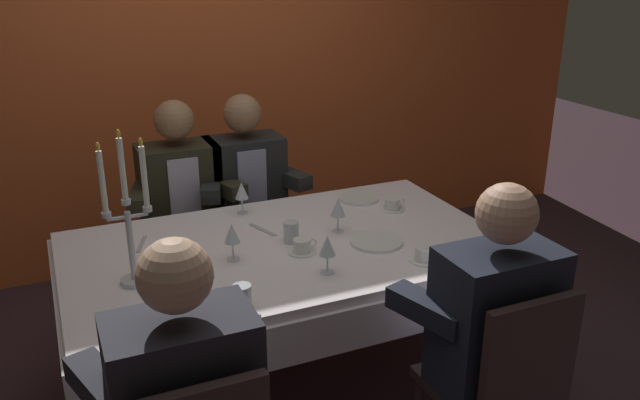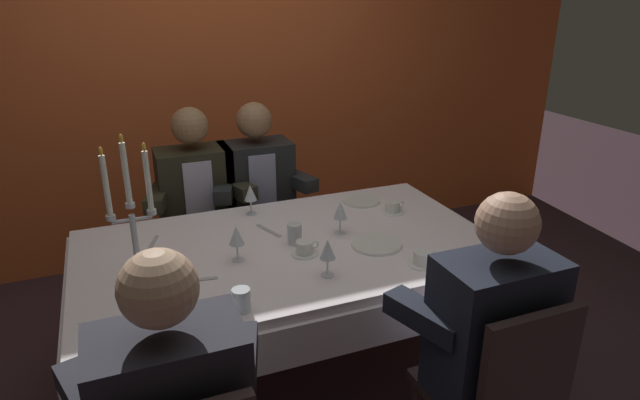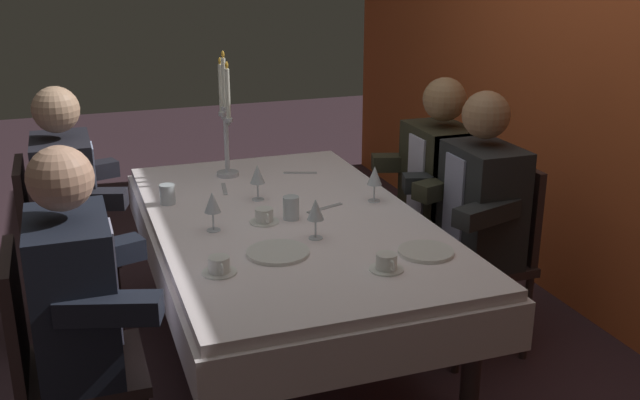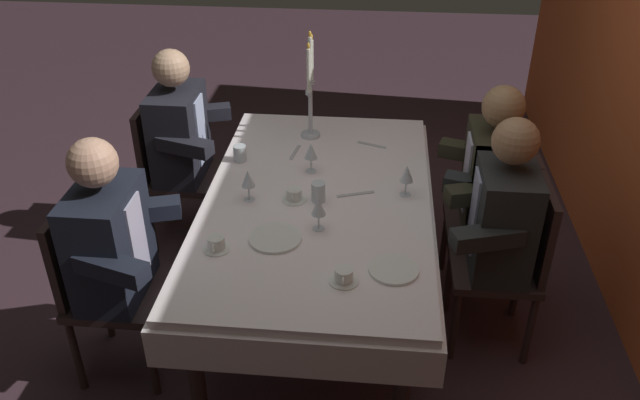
% 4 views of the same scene
% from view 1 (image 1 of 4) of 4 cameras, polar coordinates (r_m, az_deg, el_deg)
% --- Properties ---
extents(ground_plane, '(12.00, 12.00, 0.00)m').
position_cam_1_polar(ground_plane, '(3.26, -2.82, -15.79)').
color(ground_plane, '#3E2931').
extents(back_wall, '(6.00, 0.12, 2.70)m').
position_cam_1_polar(back_wall, '(4.26, -11.39, 12.36)').
color(back_wall, '#DF602E').
rests_on(back_wall, ground_plane).
extents(dining_table, '(1.94, 1.14, 0.74)m').
position_cam_1_polar(dining_table, '(2.94, -3.03, -5.99)').
color(dining_table, white).
rests_on(dining_table, ground_plane).
extents(candelabra, '(0.19, 0.11, 0.62)m').
position_cam_1_polar(candelabra, '(2.55, -16.51, -1.88)').
color(candelabra, silver).
rests_on(candelabra, dining_table).
extents(dinner_plate_0, '(0.24, 0.24, 0.01)m').
position_cam_1_polar(dinner_plate_0, '(2.90, 4.96, -3.64)').
color(dinner_plate_0, white).
rests_on(dinner_plate_0, dining_table).
extents(dinner_plate_1, '(0.21, 0.21, 0.01)m').
position_cam_1_polar(dinner_plate_1, '(3.41, 3.41, 0.17)').
color(dinner_plate_1, white).
rests_on(dinner_plate_1, dining_table).
extents(wine_glass_0, '(0.07, 0.07, 0.16)m').
position_cam_1_polar(wine_glass_0, '(2.97, 1.61, -0.71)').
color(wine_glass_0, silver).
rests_on(wine_glass_0, dining_table).
extents(wine_glass_1, '(0.07, 0.07, 0.16)m').
position_cam_1_polar(wine_glass_1, '(2.58, 0.66, -4.09)').
color(wine_glass_1, silver).
rests_on(wine_glass_1, dining_table).
extents(wine_glass_2, '(0.07, 0.07, 0.16)m').
position_cam_1_polar(wine_glass_2, '(2.72, -7.75, -3.00)').
color(wine_glass_2, silver).
rests_on(wine_glass_2, dining_table).
extents(wine_glass_3, '(0.07, 0.07, 0.16)m').
position_cam_1_polar(wine_glass_3, '(3.20, -6.91, 0.78)').
color(wine_glass_3, silver).
rests_on(wine_glass_3, dining_table).
extents(water_tumbler_0, '(0.07, 0.07, 0.09)m').
position_cam_1_polar(water_tumbler_0, '(2.39, -6.86, -8.40)').
color(water_tumbler_0, silver).
rests_on(water_tumbler_0, dining_table).
extents(water_tumbler_1, '(0.07, 0.07, 0.10)m').
position_cam_1_polar(water_tumbler_1, '(2.88, -2.55, -2.83)').
color(water_tumbler_1, silver).
rests_on(water_tumbler_1, dining_table).
extents(coffee_cup_0, '(0.13, 0.12, 0.06)m').
position_cam_1_polar(coffee_cup_0, '(3.27, 6.39, -0.41)').
color(coffee_cup_0, white).
rests_on(coffee_cup_0, dining_table).
extents(coffee_cup_1, '(0.13, 0.12, 0.06)m').
position_cam_1_polar(coffee_cup_1, '(2.79, -1.58, -4.12)').
color(coffee_cup_1, white).
rests_on(coffee_cup_1, dining_table).
extents(coffee_cup_2, '(0.13, 0.12, 0.06)m').
position_cam_1_polar(coffee_cup_2, '(2.75, 9.15, -4.80)').
color(coffee_cup_2, white).
rests_on(coffee_cup_2, dining_table).
extents(fork_0, '(0.07, 0.17, 0.01)m').
position_cam_1_polar(fork_0, '(2.98, -15.43, -3.76)').
color(fork_0, '#B7B7BC').
rests_on(fork_0, dining_table).
extents(fork_1, '(0.17, 0.04, 0.01)m').
position_cam_1_polar(fork_1, '(2.63, -11.12, -6.84)').
color(fork_1, '#B7B7BC').
rests_on(fork_1, dining_table).
extents(knife_2, '(0.08, 0.19, 0.01)m').
position_cam_1_polar(knife_2, '(3.03, -5.05, -2.63)').
color(knife_2, '#B7B7BC').
rests_on(knife_2, dining_table).
extents(seated_diner_0, '(0.63, 0.48, 1.24)m').
position_cam_1_polar(seated_diner_0, '(2.00, -11.70, -16.80)').
color(seated_diner_0, '#322422').
rests_on(seated_diner_0, ground_plane).
extents(seated_diner_1, '(0.63, 0.48, 1.24)m').
position_cam_1_polar(seated_diner_1, '(3.61, -12.24, 0.75)').
color(seated_diner_1, '#322422').
rests_on(seated_diner_1, ground_plane).
extents(seated_diner_2, '(0.63, 0.48, 1.24)m').
position_cam_1_polar(seated_diner_2, '(3.70, -6.61, 1.55)').
color(seated_diner_2, '#322422').
rests_on(seated_diner_2, ground_plane).
extents(seated_diner_3, '(0.63, 0.48, 1.24)m').
position_cam_1_polar(seated_diner_3, '(2.41, 15.25, -10.05)').
color(seated_diner_3, '#322422').
rests_on(seated_diner_3, ground_plane).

